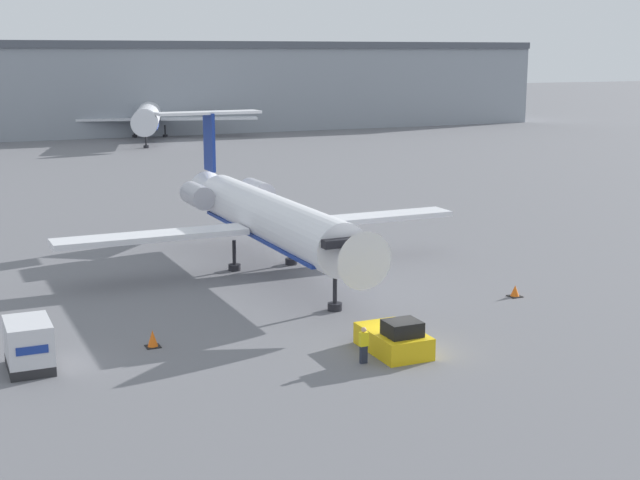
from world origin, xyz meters
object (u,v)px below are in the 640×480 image
object	(u,v)px
airplane_parked_far_left	(149,114)
luggage_cart	(29,345)
traffic_cone_right	(515,291)
worker_near_tug	(364,344)
pushback_tug	(394,339)
airplane_main	(267,216)
traffic_cone_left	(153,339)

from	to	relation	value
airplane_parked_far_left	luggage_cart	bearing A→B (deg)	-105.93
luggage_cart	traffic_cone_right	size ratio (longest dim) A/B	4.12
worker_near_tug	traffic_cone_right	size ratio (longest dim) A/B	2.37
traffic_cone_right	pushback_tug	bearing A→B (deg)	-152.62
luggage_cart	pushback_tug	bearing A→B (deg)	-15.78
airplane_main	traffic_cone_right	bearing A→B (deg)	-47.66
airplane_main	worker_near_tug	world-z (taller)	airplane_main
traffic_cone_left	luggage_cart	bearing A→B (deg)	-172.05
pushback_tug	traffic_cone_left	world-z (taller)	pushback_tug
luggage_cart	traffic_cone_left	size ratio (longest dim) A/B	3.54
worker_near_tug	traffic_cone_right	distance (m)	14.55
traffic_cone_right	airplane_parked_far_left	xyz separation A→B (m)	(3.15, 104.11, 3.54)
worker_near_tug	airplane_main	bearing A→B (deg)	83.14
traffic_cone_left	traffic_cone_right	bearing A→B (deg)	1.12
worker_near_tug	airplane_parked_far_left	size ratio (longest dim) A/B	0.04
traffic_cone_left	airplane_main	bearing A→B (deg)	49.66
pushback_tug	worker_near_tug	world-z (taller)	pushback_tug
traffic_cone_left	worker_near_tug	bearing A→B (deg)	-36.60
pushback_tug	luggage_cart	bearing A→B (deg)	164.22
pushback_tug	airplane_parked_far_left	distance (m)	110.77
airplane_main	traffic_cone_left	xyz separation A→B (m)	(-10.41, -12.26, -3.12)
traffic_cone_left	airplane_parked_far_left	size ratio (longest dim) A/B	0.02
traffic_cone_left	traffic_cone_right	size ratio (longest dim) A/B	1.17
airplane_main	worker_near_tug	xyz separation A→B (m)	(-2.21, -18.36, -2.64)
worker_near_tug	traffic_cone_right	xyz separation A→B (m)	(13.00, 6.51, -0.57)
airplane_parked_far_left	worker_near_tug	bearing A→B (deg)	-98.31
luggage_cart	airplane_main	bearing A→B (deg)	39.01
airplane_main	pushback_tug	distance (m)	17.79
luggage_cart	airplane_parked_far_left	xyz separation A→B (m)	(30.07, 105.33, 2.75)
traffic_cone_left	traffic_cone_right	world-z (taller)	traffic_cone_left
airplane_main	pushback_tug	bearing A→B (deg)	-90.72
airplane_main	traffic_cone_left	world-z (taller)	airplane_main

